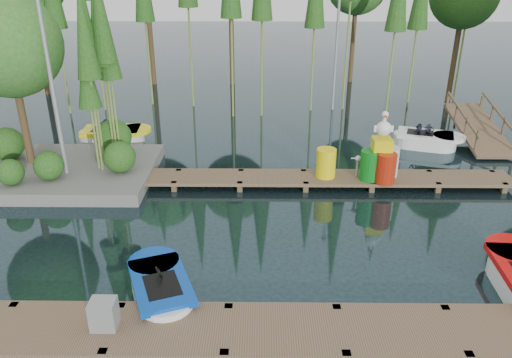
{
  "coord_description": "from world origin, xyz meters",
  "views": [
    {
      "loc": [
        0.63,
        -11.86,
        6.67
      ],
      "look_at": [
        0.5,
        0.5,
        1.1
      ],
      "focal_mm": 35.0,
      "sensor_mm": 36.0,
      "label": 1
    }
  ],
  "objects_px": {
    "boat_yellow_far": "(113,136)",
    "utility_cabinet": "(104,314)",
    "island": "(36,79)",
    "yellow_barrel": "(326,163)",
    "boat_blue": "(161,290)",
    "drum_cluster": "(382,160)"
  },
  "relations": [
    {
      "from": "boat_yellow_far",
      "to": "utility_cabinet",
      "type": "relative_size",
      "value": 4.85
    },
    {
      "from": "island",
      "to": "utility_cabinet",
      "type": "relative_size",
      "value": 11.56
    },
    {
      "from": "boat_yellow_far",
      "to": "yellow_barrel",
      "type": "relative_size",
      "value": 3.09
    },
    {
      "from": "boat_blue",
      "to": "boat_yellow_far",
      "type": "xyz_separation_m",
      "value": [
        -3.62,
        9.59,
        0.05
      ]
    },
    {
      "from": "boat_yellow_far",
      "to": "drum_cluster",
      "type": "relative_size",
      "value": 1.31
    },
    {
      "from": "boat_blue",
      "to": "boat_yellow_far",
      "type": "distance_m",
      "value": 10.25
    },
    {
      "from": "utility_cabinet",
      "to": "yellow_barrel",
      "type": "distance_m",
      "value": 8.56
    },
    {
      "from": "drum_cluster",
      "to": "boat_blue",
      "type": "bearing_deg",
      "value": -135.83
    },
    {
      "from": "boat_yellow_far",
      "to": "yellow_barrel",
      "type": "distance_m",
      "value": 8.63
    },
    {
      "from": "boat_yellow_far",
      "to": "drum_cluster",
      "type": "distance_m",
      "value": 10.23
    },
    {
      "from": "boat_yellow_far",
      "to": "utility_cabinet",
      "type": "xyz_separation_m",
      "value": [
        2.81,
        -10.8,
        0.3
      ]
    },
    {
      "from": "utility_cabinet",
      "to": "drum_cluster",
      "type": "distance_m",
      "value": 9.52
    },
    {
      "from": "boat_yellow_far",
      "to": "drum_cluster",
      "type": "height_order",
      "value": "drum_cluster"
    },
    {
      "from": "drum_cluster",
      "to": "boat_yellow_far",
      "type": "bearing_deg",
      "value": 157.18
    },
    {
      "from": "drum_cluster",
      "to": "island",
      "type": "bearing_deg",
      "value": 174.9
    },
    {
      "from": "drum_cluster",
      "to": "yellow_barrel",
      "type": "bearing_deg",
      "value": 174.63
    },
    {
      "from": "utility_cabinet",
      "to": "yellow_barrel",
      "type": "xyz_separation_m",
      "value": [
        4.93,
        7.0,
        0.17
      ]
    },
    {
      "from": "utility_cabinet",
      "to": "island",
      "type": "bearing_deg",
      "value": 117.33
    },
    {
      "from": "boat_yellow_far",
      "to": "yellow_barrel",
      "type": "xyz_separation_m",
      "value": [
        7.74,
        -3.8,
        0.47
      ]
    },
    {
      "from": "island",
      "to": "utility_cabinet",
      "type": "distance_m",
      "value": 9.14
    },
    {
      "from": "yellow_barrel",
      "to": "utility_cabinet",
      "type": "bearing_deg",
      "value": -125.16
    },
    {
      "from": "boat_blue",
      "to": "utility_cabinet",
      "type": "bearing_deg",
      "value": -144.99
    }
  ]
}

